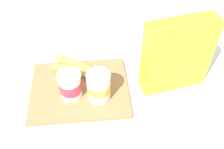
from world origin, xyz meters
The scene contains 6 objects.
ground_plane centered at (0.00, 0.00, 0.00)m, with size 2.40×2.40×0.00m, color silver.
cutting_board centered at (0.00, 0.00, 0.01)m, with size 0.31×0.25×0.02m, color #A37A4C.
cereal_box centered at (-0.30, -0.01, 0.12)m, with size 0.21×0.06×0.24m, color yellow.
yogurt_cup_front centered at (-0.06, 0.04, 0.06)m, with size 0.07×0.07×0.10m.
yogurt_cup_back centered at (0.02, 0.03, 0.06)m, with size 0.07×0.07×0.08m.
banana_bunch centered at (0.01, -0.07, 0.03)m, with size 0.18×0.14×0.04m.
Camera 1 is at (-0.05, 0.56, 0.66)m, focal length 42.64 mm.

